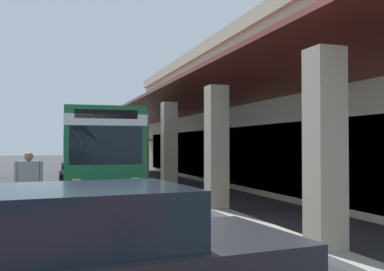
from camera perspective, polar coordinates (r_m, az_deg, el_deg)
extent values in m
plane|color=#2D2D30|center=(22.99, 2.00, -5.87)|extent=(120.00, 120.00, 0.00)
cube|color=#9E998E|center=(19.74, -5.05, -6.46)|extent=(36.60, 0.50, 0.12)
cube|color=#B2A88E|center=(23.86, 18.31, 2.07)|extent=(30.50, 13.48, 6.42)
cube|color=#C0B59A|center=(24.31, 18.25, 10.36)|extent=(30.80, 13.78, 0.60)
cube|color=#B2A88E|center=(32.17, -10.14, -1.38)|extent=(0.55, 0.55, 3.53)
cube|color=#B2A88E|center=(27.15, -8.63, -1.42)|extent=(0.55, 0.55, 3.53)
cube|color=#B2A88E|center=(22.15, -6.44, -1.47)|extent=(0.55, 0.55, 3.53)
cube|color=#B2A88E|center=(17.21, -2.99, -1.55)|extent=(0.55, 0.55, 3.53)
cube|color=#B2A88E|center=(12.37, 3.20, -1.68)|extent=(0.55, 0.55, 3.53)
cube|color=#B2A88E|center=(7.86, 16.86, -1.90)|extent=(0.55, 0.55, 3.53)
cube|color=#5B1E19|center=(20.12, -1.23, 4.53)|extent=(30.50, 3.16, 0.82)
cube|color=#19232D|center=(20.56, 3.14, -2.51)|extent=(25.62, 0.08, 2.40)
cube|color=#196638|center=(19.36, -12.43, -1.61)|extent=(11.09, 2.98, 2.75)
cube|color=white|center=(19.37, -12.42, 1.13)|extent=(11.11, 3.00, 0.36)
cube|color=#19232D|center=(19.65, -12.48, -0.94)|extent=(9.33, 2.94, 0.90)
cube|color=#19232D|center=(13.90, -11.06, -1.26)|extent=(0.15, 2.24, 1.20)
cube|color=black|center=(13.92, -11.04, 2.74)|extent=(0.14, 1.94, 0.28)
cube|color=black|center=(13.84, -11.03, -7.07)|extent=(0.30, 2.45, 0.24)
cube|color=silver|center=(14.00, -7.39, -5.78)|extent=(0.07, 0.24, 0.16)
cube|color=silver|center=(13.85, -14.76, -5.80)|extent=(0.07, 0.24, 0.16)
cube|color=silver|center=(20.90, -12.66, 2.53)|extent=(2.47, 1.88, 0.24)
cylinder|color=black|center=(15.94, -7.04, -6.12)|extent=(1.00, 0.30, 1.00)
cylinder|color=black|center=(15.75, -16.30, -6.14)|extent=(1.00, 0.30, 1.00)
cylinder|color=black|center=(22.57, -9.68, -4.67)|extent=(1.00, 0.30, 1.00)
cylinder|color=black|center=(22.44, -16.19, -4.66)|extent=(1.00, 0.30, 1.00)
cube|color=#19232D|center=(4.27, -17.77, -10.14)|extent=(1.80, 2.60, 0.54)
cylinder|color=black|center=(5.73, -0.84, -16.88)|extent=(0.64, 0.22, 0.64)
cylinder|color=#38383D|center=(11.95, -20.92, -8.10)|extent=(0.16, 0.16, 0.83)
cylinder|color=#38383D|center=(11.71, -20.02, -8.25)|extent=(0.16, 0.16, 0.83)
cube|color=gray|center=(11.76, -20.45, -4.65)|extent=(0.27, 0.51, 0.63)
sphere|color=#8C664C|center=(11.74, -20.43, -2.58)|extent=(0.23, 0.23, 0.23)
cylinder|color=gray|center=(11.80, -21.89, -4.47)|extent=(0.09, 0.09, 0.56)
cylinder|color=gray|center=(11.73, -19.00, -4.51)|extent=(0.09, 0.09, 0.56)
cube|color=brown|center=(29.77, -6.45, -4.28)|extent=(0.70, 0.70, 0.54)
cylinder|color=#332319|center=(29.76, -6.45, -3.73)|extent=(0.60, 0.60, 0.02)
cylinder|color=brown|center=(29.73, -6.45, -2.27)|extent=(0.16, 0.16, 1.54)
ellipsoid|color=#195123|center=(29.28, -6.28, -0.65)|extent=(0.91, 0.23, 0.15)
ellipsoid|color=#195123|center=(29.87, -5.70, -0.58)|extent=(0.32, 0.84, 0.14)
ellipsoid|color=#195123|center=(30.24, -6.75, -0.46)|extent=(1.08, 0.32, 0.18)
ellipsoid|color=#195123|center=(29.77, -7.36, -0.48)|extent=(0.46, 0.97, 0.19)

